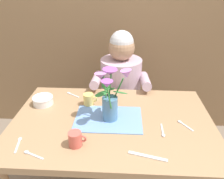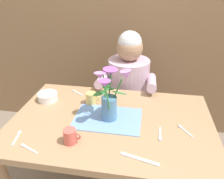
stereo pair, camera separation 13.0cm
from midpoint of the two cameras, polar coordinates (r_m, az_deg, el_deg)
The scene contains 14 objects.
wood_panel_backdrop at distance 2.16m, azimuth 6.68°, elevation 20.16°, with size 4.00×0.10×2.50m, color brown.
dining_table at distance 1.41m, azimuth 2.52°, elevation -11.08°, with size 1.20×0.80×0.74m.
seated_person at distance 1.96m, azimuth 5.94°, elevation -1.88°, with size 0.45×0.47×1.14m.
striped_placemat at distance 1.36m, azimuth 1.64°, elevation -7.48°, with size 0.40×0.28×0.01m, color #6B93D1.
flower_vase at distance 1.28m, azimuth 2.35°, elevation -1.61°, with size 0.23×0.22×0.32m.
ceramic_bowl at distance 1.58m, azimuth -13.87°, elevation -1.77°, with size 0.14×0.14×0.06m.
dinner_knife at distance 1.12m, azimuth 10.52°, elevation -17.15°, with size 0.19×0.02×0.01m, color silver.
coffee_cup at distance 1.49m, azimuth -2.85°, elevation -2.31°, with size 0.09×0.07×0.08m.
tea_cup at distance 1.17m, azimuth -7.45°, elevation -11.84°, with size 0.09×0.07×0.08m.
spoon_0 at distance 1.36m, azimuth 20.31°, elevation -9.41°, with size 0.08×0.11×0.01m.
spoon_1 at distance 1.22m, azimuth -18.10°, elevation -13.92°, with size 0.12×0.06×0.01m.
spoon_2 at distance 1.31m, azimuth -20.28°, elevation -11.02°, with size 0.04×0.12×0.01m.
spoon_3 at distance 1.66m, azimuth -6.95°, elevation -0.67°, with size 0.11×0.08×0.01m.
spoon_4 at distance 1.27m, azimuth 15.13°, elevation -11.45°, with size 0.02×0.12×0.01m.
Camera 2 is at (0.19, -1.09, 1.52)m, focal length 35.82 mm.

